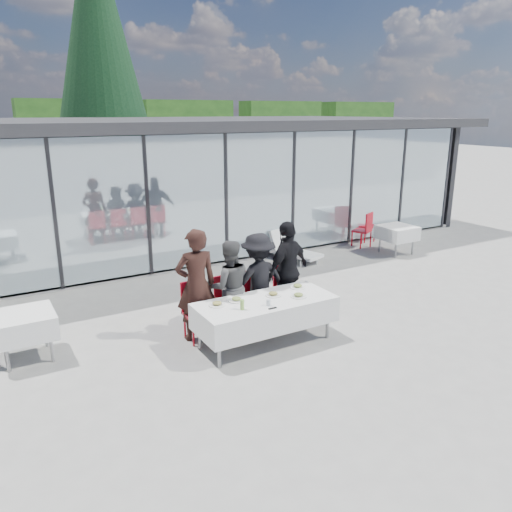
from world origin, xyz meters
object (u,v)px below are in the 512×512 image
at_px(spare_table_right, 397,233).
at_px(lounger, 291,249).
at_px(spare_table_left, 25,325).
at_px(plate_d, 298,286).
at_px(diner_a, 196,285).
at_px(diner_c, 258,280).
at_px(spare_chair_b, 365,228).
at_px(juice_bottle, 242,305).
at_px(diner_d, 288,270).
at_px(conifer_tree, 99,44).
at_px(plate_c, 273,294).
at_px(spare_chair_a, 363,223).
at_px(diner_chair_a, 196,308).
at_px(diner_b, 229,287).
at_px(plate_b, 236,299).
at_px(diner_chair_b, 229,301).
at_px(plate_a, 217,304).
at_px(dining_table, 265,313).
at_px(diner_chair_c, 257,295).
at_px(diner_chair_d, 287,289).
at_px(plate_extra, 298,295).

xyz_separation_m(spare_table_right, lounger, (-2.71, 0.95, -0.30)).
height_order(spare_table_left, lounger, spare_table_left).
bearing_deg(plate_d, diner_a, 163.15).
height_order(diner_c, spare_chair_b, diner_c).
bearing_deg(spare_chair_b, juice_bottle, -146.76).
height_order(diner_d, spare_table_right, diner_d).
distance_m(diner_c, conifer_tree, 13.57).
bearing_deg(plate_c, diner_c, 83.23).
bearing_deg(spare_chair_a, diner_chair_a, -152.19).
xyz_separation_m(diner_b, plate_b, (-0.14, -0.52, -0.03)).
bearing_deg(diner_chair_b, spare_table_left, 168.82).
bearing_deg(juice_bottle, plate_d, 16.60).
bearing_deg(diner_d, plate_a, -1.41).
bearing_deg(dining_table, spare_chair_a, 36.22).
height_order(plate_a, lounger, plate_a).
height_order(diner_chair_c, spare_table_right, diner_chair_c).
relative_size(diner_c, diner_chair_c, 1.70).
bearing_deg(plate_b, diner_a, 131.33).
distance_m(diner_chair_c, plate_b, 0.92).
relative_size(spare_chair_a, conifer_tree, 0.09).
height_order(diner_b, diner_chair_c, diner_b).
relative_size(spare_chair_a, spare_chair_b, 1.00).
height_order(diner_a, spare_chair_b, diner_a).
bearing_deg(spare_table_right, conifer_tree, 115.05).
bearing_deg(spare_chair_b, conifer_tree, 115.71).
height_order(spare_chair_a, conifer_tree, conifer_tree).
bearing_deg(plate_a, plate_c, -4.21).
bearing_deg(diner_chair_c, lounger, 47.66).
distance_m(diner_b, plate_a, 0.73).
distance_m(dining_table, diner_a, 1.21).
distance_m(diner_d, plate_d, 0.53).
xyz_separation_m(plate_d, spare_chair_a, (5.14, 4.11, -0.24)).
xyz_separation_m(diner_chair_d, plate_d, (-0.13, -0.53, 0.24)).
bearing_deg(plate_c, plate_d, 11.64).
relative_size(plate_b, lounger, 0.18).
bearing_deg(diner_chair_b, spare_chair_b, 27.66).
bearing_deg(diner_b, plate_extra, 149.96).
distance_m(dining_table, plate_extra, 0.61).
xyz_separation_m(diner_chair_a, plate_d, (1.65, -0.53, 0.24)).
xyz_separation_m(diner_a, spare_table_right, (6.67, 2.14, -0.38)).
relative_size(plate_b, spare_table_left, 0.31).
bearing_deg(diner_chair_a, diner_chair_c, 0.00).
bearing_deg(diner_chair_c, diner_b, -177.49).
relative_size(plate_b, spare_chair_a, 0.27).
relative_size(plate_c, conifer_tree, 0.03).
relative_size(diner_chair_b, conifer_tree, 0.09).
bearing_deg(diner_chair_a, lounger, 37.76).
bearing_deg(conifer_tree, diner_chair_d, -90.13).
distance_m(dining_table, spare_table_left, 3.67).
bearing_deg(spare_table_left, diner_chair_d, -8.17).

